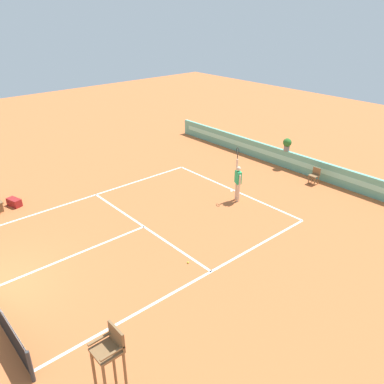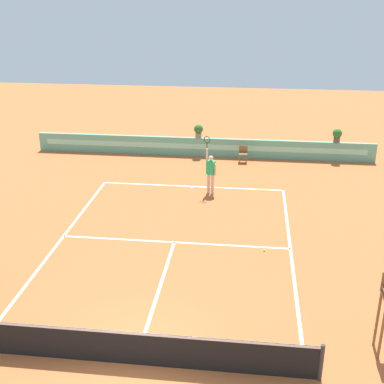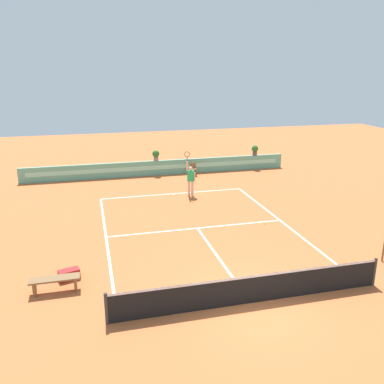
% 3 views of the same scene
% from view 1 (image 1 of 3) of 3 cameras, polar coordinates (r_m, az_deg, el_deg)
% --- Properties ---
extents(ground_plane, '(60.00, 60.00, 0.00)m').
position_cam_1_polar(ground_plane, '(16.62, -8.11, -5.46)').
color(ground_plane, '#BC6033').
extents(court_lines, '(8.32, 11.94, 0.01)m').
position_cam_1_polar(court_lines, '(16.95, -6.09, -4.64)').
color(court_lines, white).
rests_on(court_lines, ground).
extents(back_wall_barrier, '(18.00, 0.21, 1.00)m').
position_cam_1_polar(back_wall_barrier, '(23.07, 13.79, 4.54)').
color(back_wall_barrier, '#60A88E').
rests_on(back_wall_barrier, ground).
extents(umpire_chair, '(0.60, 0.60, 2.14)m').
position_cam_1_polar(umpire_chair, '(9.71, -11.72, -22.54)').
color(umpire_chair, brown).
rests_on(umpire_chair, ground).
extents(ball_kid_chair, '(0.44, 0.44, 0.85)m').
position_cam_1_polar(ball_kid_chair, '(21.41, 17.36, 2.37)').
color(ball_kid_chair, brown).
rests_on(ball_kid_chair, ground).
extents(gear_bag, '(0.77, 0.54, 0.36)m').
position_cam_1_polar(gear_bag, '(20.05, -24.34, -1.37)').
color(gear_bag, maroon).
rests_on(gear_bag, ground).
extents(tennis_player, '(0.58, 0.35, 2.58)m').
position_cam_1_polar(tennis_player, '(18.54, 6.66, 1.71)').
color(tennis_player, beige).
rests_on(tennis_player, ground).
extents(tennis_ball_near_baseline, '(0.07, 0.07, 0.07)m').
position_cam_1_polar(tennis_ball_near_baseline, '(14.48, -0.58, -10.17)').
color(tennis_ball_near_baseline, '#CCE033').
rests_on(tennis_ball_near_baseline, ground).
extents(potted_plant_centre, '(0.48, 0.48, 0.72)m').
position_cam_1_polar(potted_plant_centre, '(22.88, 13.61, 6.82)').
color(potted_plant_centre, gray).
rests_on(potted_plant_centre, back_wall_barrier).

